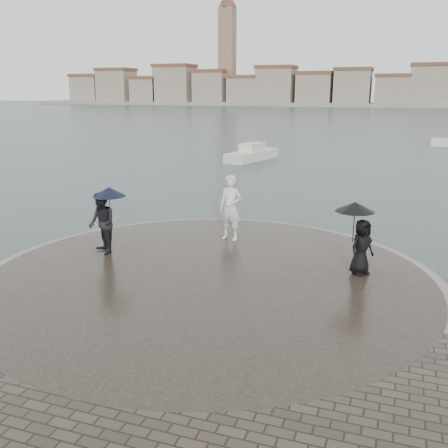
% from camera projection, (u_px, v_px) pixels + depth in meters
% --- Properties ---
extents(ground, '(400.00, 400.00, 0.00)m').
position_uv_depth(ground, '(146.00, 348.00, 10.35)').
color(ground, '#2B3835').
rests_on(ground, ground).
extents(kerb_ring, '(12.50, 12.50, 0.32)m').
position_uv_depth(kerb_ring, '(208.00, 282.00, 13.49)').
color(kerb_ring, gray).
rests_on(kerb_ring, ground).
extents(quay_tip, '(11.90, 11.90, 0.36)m').
position_uv_depth(quay_tip, '(208.00, 281.00, 13.48)').
color(quay_tip, '#2D261E').
rests_on(quay_tip, ground).
extents(statue, '(0.85, 0.62, 2.16)m').
position_uv_depth(statue, '(230.00, 208.00, 16.35)').
color(statue, silver).
rests_on(statue, quay_tip).
extents(visitor_left, '(1.34, 1.17, 2.04)m').
position_uv_depth(visitor_left, '(103.00, 217.00, 14.96)').
color(visitor_left, black).
rests_on(visitor_left, quay_tip).
extents(visitor_right, '(1.21, 1.08, 1.95)m').
position_uv_depth(visitor_right, '(359.00, 233.00, 13.30)').
color(visitor_right, black).
rests_on(visitor_right, quay_tip).
extents(far_skyline, '(260.00, 20.00, 37.00)m').
position_uv_depth(far_skyline, '(371.00, 89.00, 157.07)').
color(far_skyline, gray).
rests_on(far_skyline, ground).
extents(boats, '(29.67, 19.29, 1.50)m').
position_uv_depth(boats, '(442.00, 152.00, 40.14)').
color(boats, beige).
rests_on(boats, ground).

